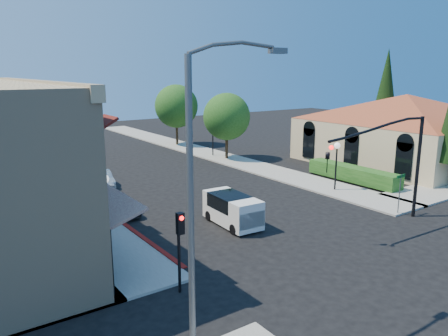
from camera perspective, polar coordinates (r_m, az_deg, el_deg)
ground at (r=21.70m, az=15.44°, el=-11.08°), size 120.00×120.00×0.00m
sidewalk_left at (r=40.90m, az=-24.54°, el=-0.52°), size 3.50×50.00×0.12m
sidewalk_right at (r=47.11m, az=-3.23°, el=2.22°), size 3.50×50.00×0.12m
curb_red_strip at (r=23.79m, az=-11.21°, el=-8.71°), size 0.25×10.00×0.06m
mission_building at (r=44.82m, az=22.52°, el=5.52°), size 30.12×30.12×6.40m
hedge at (r=35.74m, az=16.41°, el=-1.75°), size 1.40×8.00×1.10m
conifer_far at (r=53.21m, az=20.39°, el=9.49°), size 3.20×3.20×11.00m
street_tree_a at (r=42.42m, az=0.35°, el=6.73°), size 4.56×4.56×6.48m
street_tree_b at (r=50.84m, az=-6.25°, el=8.03°), size 4.94×4.94×7.02m
signal_mast_arm at (r=25.97m, az=21.73°, el=1.81°), size 8.01×0.39×6.00m
secondary_signal at (r=16.97m, az=-5.80°, el=-9.02°), size 0.28×0.42×3.32m
cobra_streetlight at (r=12.69m, az=-3.07°, el=-2.42°), size 3.60×0.25×9.31m
street_name_sign at (r=28.19m, az=22.00°, el=-2.40°), size 0.80×0.06×2.50m
lamppost_left_near at (r=22.39m, az=-15.26°, el=-2.91°), size 0.44×0.44×3.57m
lamppost_left_far at (r=35.62m, az=-23.01°, el=2.21°), size 0.44×0.44×3.57m
lamppost_right_near at (r=32.12m, az=14.51°, el=1.78°), size 0.44×0.44×3.57m
lamppost_right_far at (r=44.06m, az=-1.48°, el=5.03°), size 0.44×0.44×3.57m
white_van at (r=24.61m, az=1.15°, el=-5.28°), size 1.89×3.96×1.72m
parked_car_a at (r=27.34m, az=-13.35°, el=-4.59°), size 1.63×3.73×1.25m
parked_car_b at (r=34.17m, az=-15.56°, el=-1.35°), size 1.69×3.63×1.15m
parked_car_c at (r=36.17m, az=-19.05°, el=-0.69°), size 2.12×4.62×1.31m
parked_car_d at (r=46.10m, az=-22.68°, el=1.66°), size 2.14×4.18×1.13m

